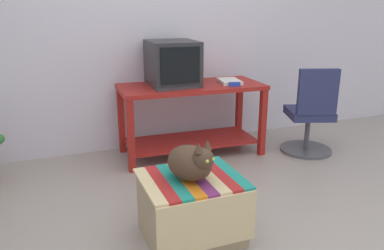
{
  "coord_description": "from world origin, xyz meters",
  "views": [
    {
      "loc": [
        -1.05,
        -1.84,
        1.44
      ],
      "look_at": [
        -0.0,
        0.85,
        0.55
      ],
      "focal_mm": 35.84,
      "sensor_mm": 36.0,
      "label": 1
    }
  ],
  "objects_px": {
    "tv_monitor": "(172,63)",
    "book": "(229,81)",
    "keyboard": "(175,88)",
    "stapler": "(234,84)",
    "desk": "(191,107)",
    "office_chair": "(311,117)",
    "cat": "(192,162)",
    "ottoman_with_blanket": "(191,208)"
  },
  "relations": [
    {
      "from": "desk",
      "to": "cat",
      "type": "distance_m",
      "value": 1.53
    },
    {
      "from": "desk",
      "to": "book",
      "type": "height_order",
      "value": "book"
    },
    {
      "from": "keyboard",
      "to": "tv_monitor",
      "type": "bearing_deg",
      "value": 74.76
    },
    {
      "from": "desk",
      "to": "tv_monitor",
      "type": "xyz_separation_m",
      "value": [
        -0.16,
        0.08,
        0.43
      ]
    },
    {
      "from": "cat",
      "to": "stapler",
      "type": "height_order",
      "value": "stapler"
    },
    {
      "from": "desk",
      "to": "keyboard",
      "type": "relative_size",
      "value": 3.55
    },
    {
      "from": "tv_monitor",
      "to": "book",
      "type": "height_order",
      "value": "tv_monitor"
    },
    {
      "from": "keyboard",
      "to": "stapler",
      "type": "distance_m",
      "value": 0.57
    },
    {
      "from": "ottoman_with_blanket",
      "to": "keyboard",
      "type": "bearing_deg",
      "value": 75.36
    },
    {
      "from": "tv_monitor",
      "to": "keyboard",
      "type": "bearing_deg",
      "value": -99.27
    },
    {
      "from": "desk",
      "to": "ottoman_with_blanket",
      "type": "height_order",
      "value": "desk"
    },
    {
      "from": "tv_monitor",
      "to": "book",
      "type": "distance_m",
      "value": 0.6
    },
    {
      "from": "desk",
      "to": "stapler",
      "type": "bearing_deg",
      "value": -29.54
    },
    {
      "from": "book",
      "to": "ottoman_with_blanket",
      "type": "height_order",
      "value": "book"
    },
    {
      "from": "tv_monitor",
      "to": "cat",
      "type": "distance_m",
      "value": 1.59
    },
    {
      "from": "keyboard",
      "to": "ottoman_with_blanket",
      "type": "xyz_separation_m",
      "value": [
        -0.33,
        -1.27,
        -0.52
      ]
    },
    {
      "from": "office_chair",
      "to": "stapler",
      "type": "bearing_deg",
      "value": 3.96
    },
    {
      "from": "ottoman_with_blanket",
      "to": "desk",
      "type": "bearing_deg",
      "value": 68.97
    },
    {
      "from": "book",
      "to": "stapler",
      "type": "bearing_deg",
      "value": -90.29
    },
    {
      "from": "stapler",
      "to": "book",
      "type": "bearing_deg",
      "value": 5.37
    },
    {
      "from": "cat",
      "to": "office_chair",
      "type": "bearing_deg",
      "value": 9.13
    },
    {
      "from": "desk",
      "to": "book",
      "type": "xyz_separation_m",
      "value": [
        0.38,
        -0.06,
        0.24
      ]
    },
    {
      "from": "stapler",
      "to": "desk",
      "type": "bearing_deg",
      "value": 73.14
    },
    {
      "from": "office_chair",
      "to": "stapler",
      "type": "height_order",
      "value": "office_chair"
    },
    {
      "from": "tv_monitor",
      "to": "cat",
      "type": "height_order",
      "value": "tv_monitor"
    },
    {
      "from": "tv_monitor",
      "to": "office_chair",
      "type": "distance_m",
      "value": 1.48
    },
    {
      "from": "ottoman_with_blanket",
      "to": "stapler",
      "type": "bearing_deg",
      "value": 52.76
    },
    {
      "from": "desk",
      "to": "office_chair",
      "type": "distance_m",
      "value": 1.2
    },
    {
      "from": "book",
      "to": "cat",
      "type": "bearing_deg",
      "value": -115.16
    },
    {
      "from": "tv_monitor",
      "to": "cat",
      "type": "xyz_separation_m",
      "value": [
        -0.38,
        -1.5,
        -0.38
      ]
    },
    {
      "from": "tv_monitor",
      "to": "stapler",
      "type": "bearing_deg",
      "value": -27.49
    },
    {
      "from": "tv_monitor",
      "to": "ottoman_with_blanket",
      "type": "xyz_separation_m",
      "value": [
        -0.37,
        -1.48,
        -0.71
      ]
    },
    {
      "from": "tv_monitor",
      "to": "office_chair",
      "type": "xyz_separation_m",
      "value": [
        1.28,
        -0.51,
        -0.53
      ]
    },
    {
      "from": "desk",
      "to": "ottoman_with_blanket",
      "type": "relative_size",
      "value": 2.29
    },
    {
      "from": "desk",
      "to": "cat",
      "type": "xyz_separation_m",
      "value": [
        -0.55,
        -1.42,
        0.05
      ]
    },
    {
      "from": "ottoman_with_blanket",
      "to": "stapler",
      "type": "height_order",
      "value": "stapler"
    },
    {
      "from": "tv_monitor",
      "to": "keyboard",
      "type": "relative_size",
      "value": 1.36
    },
    {
      "from": "desk",
      "to": "office_chair",
      "type": "xyz_separation_m",
      "value": [
        1.12,
        -0.43,
        -0.1
      ]
    },
    {
      "from": "keyboard",
      "to": "ottoman_with_blanket",
      "type": "distance_m",
      "value": 1.41
    },
    {
      "from": "keyboard",
      "to": "ottoman_with_blanket",
      "type": "height_order",
      "value": "keyboard"
    },
    {
      "from": "ottoman_with_blanket",
      "to": "cat",
      "type": "relative_size",
      "value": 1.52
    },
    {
      "from": "desk",
      "to": "keyboard",
      "type": "height_order",
      "value": "keyboard"
    }
  ]
}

